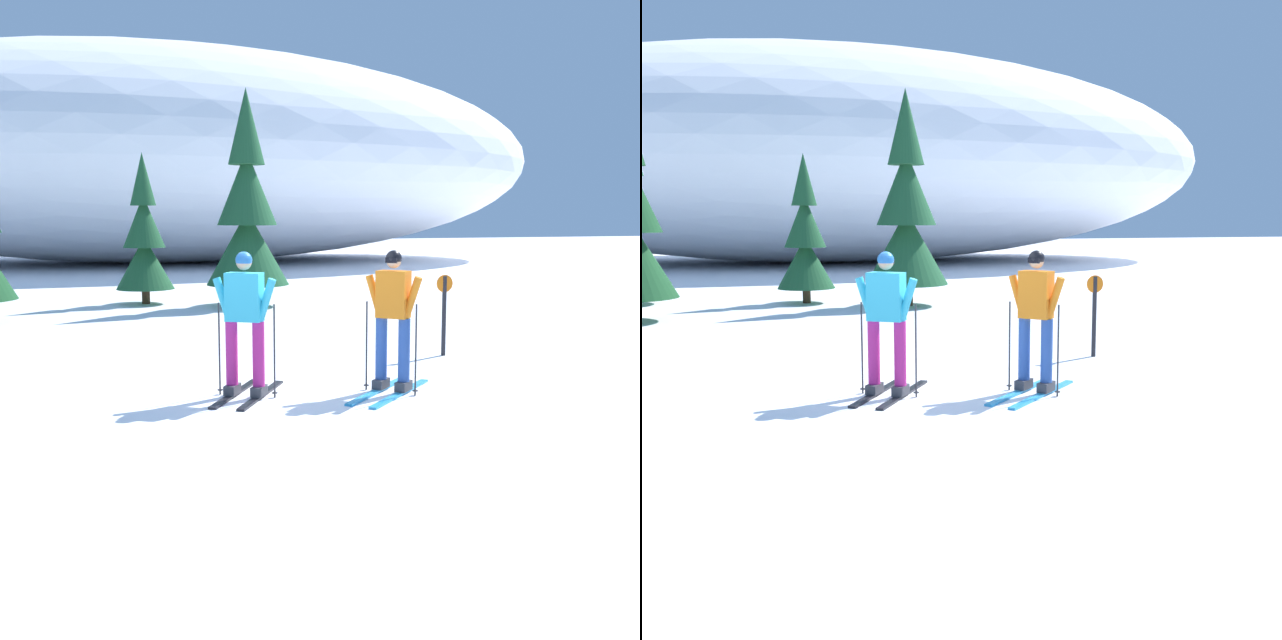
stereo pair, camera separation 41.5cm
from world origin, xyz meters
TOP-DOWN VIEW (x-y plane):
  - ground_plane at (0.00, 0.00)m, footprint 120.00×120.00m
  - skier_orange_jacket at (1.54, -0.37)m, footprint 1.55×1.49m
  - skier_cyan_jacket at (-0.31, -0.05)m, footprint 1.23×1.58m
  - pine_tree_right at (-0.36, 10.71)m, footprint 1.47×1.47m
  - pine_tree_far_right at (2.02, 9.45)m, footprint 2.06×2.06m
  - snow_ridge_background at (2.60, 28.61)m, footprint 37.65×21.14m
  - trail_marker_post at (3.38, 1.72)m, footprint 0.28×0.07m

SIDE VIEW (x-z plane):
  - ground_plane at x=0.00m, z-range 0.00..0.00m
  - trail_marker_post at x=3.38m, z-range 0.09..1.40m
  - skier_orange_jacket at x=1.54m, z-range 0.04..1.85m
  - skier_cyan_jacket at x=-0.31m, z-range 0.06..1.87m
  - pine_tree_right at x=-0.36m, z-range -0.31..3.51m
  - pine_tree_far_right at x=2.02m, z-range -0.43..4.89m
  - snow_ridge_background at x=2.60m, z-range 0.00..9.98m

